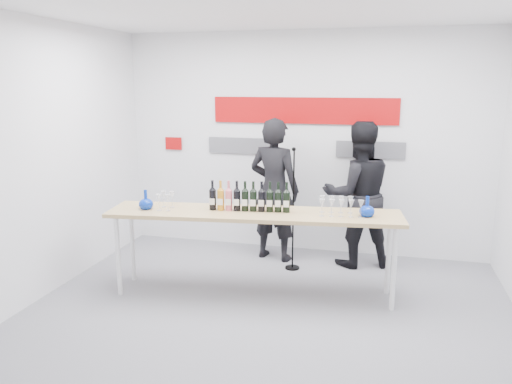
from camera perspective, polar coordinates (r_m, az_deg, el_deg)
ground at (r=5.39m, az=1.65°, el=-13.12°), size 5.00×5.00×0.00m
back_wall at (r=6.87m, az=5.42°, el=5.51°), size 5.00×0.04×3.00m
signage at (r=6.82m, az=4.97°, el=8.06°), size 3.38×0.02×0.79m
tasting_table at (r=5.42m, az=-0.26°, el=-3.01°), size 3.23×1.01×0.95m
wine_bottles at (r=5.40m, az=-0.78°, el=-0.48°), size 0.89×0.18×0.33m
decanter_left at (r=5.63m, az=-12.48°, el=-0.83°), size 0.16×0.16×0.21m
decanter_right at (r=5.32m, az=12.59°, el=-1.61°), size 0.16×0.16×0.21m
glasses_left at (r=5.59m, az=-10.29°, el=-0.99°), size 0.18×0.23×0.18m
glasses_right at (r=5.33m, az=9.46°, el=-1.64°), size 0.48×0.26×0.18m
presenter_left at (r=6.54m, az=2.10°, el=0.24°), size 0.77×0.60×1.88m
presenter_right at (r=6.45m, az=11.55°, el=-0.30°), size 1.08×0.96×1.86m
mic_stand at (r=6.29m, az=4.23°, el=-4.67°), size 0.18×0.18×1.56m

